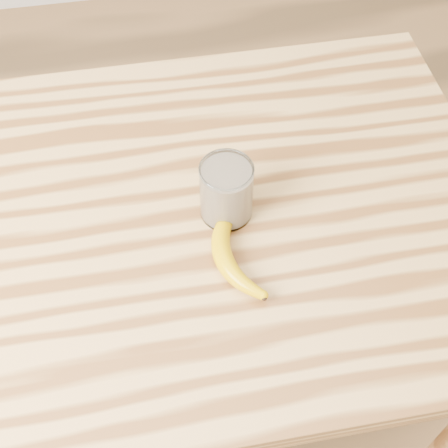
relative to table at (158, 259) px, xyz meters
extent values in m
plane|color=brown|center=(0.00, 0.00, -0.77)|extent=(4.00, 4.00, 0.00)
cube|color=#B4884A|center=(0.00, 0.00, 0.11)|extent=(1.20, 0.80, 0.04)
cylinder|color=brown|center=(0.54, 0.34, -0.34)|extent=(0.06, 0.06, 0.86)
cylinder|color=white|center=(0.13, -0.01, 0.18)|extent=(0.09, 0.09, 0.11)
torus|color=white|center=(0.13, -0.01, 0.24)|extent=(0.09, 0.09, 0.00)
cylinder|color=beige|center=(0.13, -0.01, 0.18)|extent=(0.08, 0.08, 0.10)
camera|label=1|loc=(0.01, -0.64, 0.97)|focal=50.00mm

